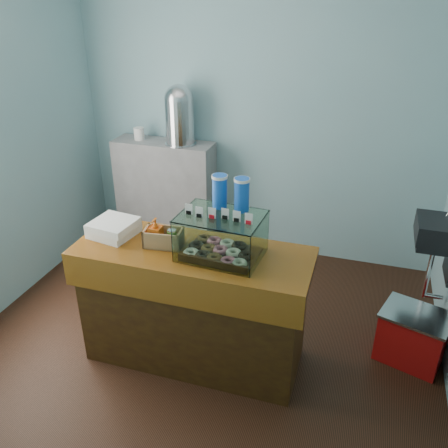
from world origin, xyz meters
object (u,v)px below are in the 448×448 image
(coffee_urn, at_px, (180,113))
(red_cooler, at_px, (412,336))
(display_case, at_px, (223,231))
(counter, at_px, (194,305))

(coffee_urn, relative_size, red_cooler, 1.03)
(display_case, height_order, red_cooler, display_case)
(red_cooler, bearing_deg, coffee_urn, 171.22)
(display_case, relative_size, coffee_urn, 0.98)
(counter, distance_m, coffee_urn, 1.96)
(display_case, relative_size, red_cooler, 1.01)
(counter, xyz_separation_m, red_cooler, (1.51, 0.45, -0.26))
(counter, bearing_deg, red_cooler, 16.45)
(counter, distance_m, red_cooler, 1.60)
(display_case, bearing_deg, red_cooler, 21.51)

